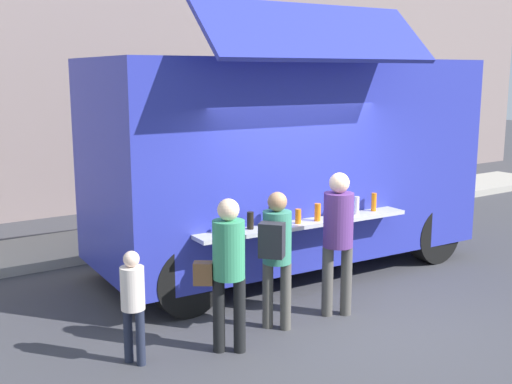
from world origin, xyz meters
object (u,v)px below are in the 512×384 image
object	(u,v)px
customer_rear_waiting	(227,262)
food_truck_main	(287,157)
trash_bin	(380,185)
child_near_queue	(133,297)
customer_mid_with_backpack	(276,247)
customer_front_ordering	(338,231)

from	to	relation	value
customer_rear_waiting	food_truck_main	bearing A→B (deg)	-12.60
trash_bin	child_near_queue	size ratio (longest dim) A/B	0.84
food_truck_main	customer_mid_with_backpack	xyz separation A→B (m)	(-1.51, -1.83, -0.69)
trash_bin	customer_rear_waiting	distance (m)	7.86
customer_mid_with_backpack	child_near_queue	distance (m)	1.71
customer_front_ordering	customer_mid_with_backpack	bearing A→B (deg)	114.32
customer_front_ordering	food_truck_main	bearing A→B (deg)	8.88
customer_rear_waiting	trash_bin	bearing A→B (deg)	-20.71
customer_rear_waiting	customer_front_ordering	bearing A→B (deg)	-49.47
customer_mid_with_backpack	customer_rear_waiting	size ratio (longest dim) A/B	0.97
customer_rear_waiting	child_near_queue	distance (m)	1.01
customer_front_ordering	child_near_queue	xyz separation A→B (m)	(-2.55, 0.15, -0.34)
trash_bin	customer_front_ordering	world-z (taller)	customer_front_ordering
trash_bin	customer_rear_waiting	bearing A→B (deg)	-146.40
trash_bin	child_near_queue	distance (m)	8.49
customer_mid_with_backpack	child_near_queue	world-z (taller)	customer_mid_with_backpack
customer_front_ordering	customer_mid_with_backpack	xyz separation A→B (m)	(-0.87, 0.05, -0.07)
customer_front_ordering	trash_bin	bearing A→B (deg)	-21.73
trash_bin	customer_mid_with_backpack	bearing A→B (deg)	-144.29
food_truck_main	customer_mid_with_backpack	world-z (taller)	food_truck_main
child_near_queue	trash_bin	bearing A→B (deg)	-0.28
customer_mid_with_backpack	child_near_queue	size ratio (longest dim) A/B	1.36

